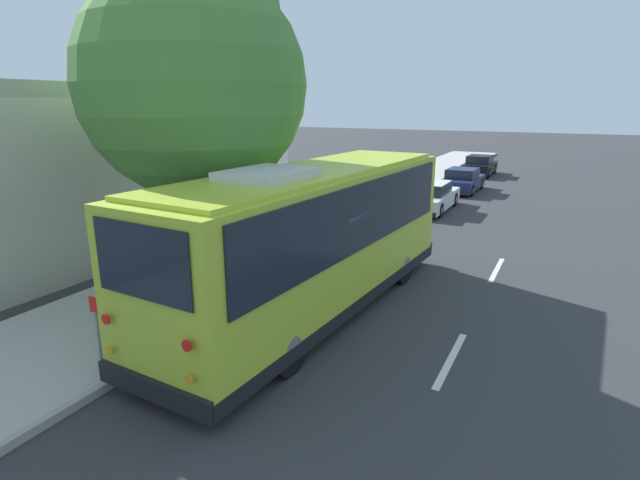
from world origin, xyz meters
TOP-DOWN VIEW (x-y plane):
  - ground_plane at (0.00, 0.00)m, footprint 160.00×160.00m
  - sidewalk_slab at (0.00, 3.72)m, footprint 80.00×4.00m
  - curb_strip at (0.00, 1.64)m, footprint 80.00×0.14m
  - shuttle_bus at (-0.48, 0.02)m, footprint 9.96×3.09m
  - parked_sedan_white at (12.16, 0.61)m, footprint 4.58×1.82m
  - parked_sedan_navy at (17.83, 0.33)m, footprint 4.19×1.87m
  - parked_sedan_black at (24.96, 0.63)m, footprint 4.16×1.84m
  - street_tree at (-0.63, 3.04)m, footprint 5.30×5.30m
  - sign_post_near at (-4.94, 1.94)m, footprint 0.06×0.22m
  - sign_post_far at (-3.20, 1.94)m, footprint 0.06×0.22m
  - fire_hydrant at (6.46, 2.16)m, footprint 0.22×0.22m
  - lane_stripe_mid at (-1.38, -3.42)m, footprint 2.40×0.14m
  - lane_stripe_ahead at (4.62, -3.42)m, footprint 2.40×0.14m

SIDE VIEW (x-z plane):
  - ground_plane at x=0.00m, z-range 0.00..0.00m
  - lane_stripe_mid at x=-1.38m, z-range 0.00..0.01m
  - lane_stripe_ahead at x=4.62m, z-range 0.00..0.01m
  - sidewalk_slab at x=0.00m, z-range 0.00..0.15m
  - curb_strip at x=0.00m, z-range 0.00..0.15m
  - fire_hydrant at x=6.46m, z-range 0.15..0.96m
  - parked_sedan_navy at x=17.83m, z-range -0.05..1.23m
  - parked_sedan_white at x=12.16m, z-range -0.05..1.25m
  - parked_sedan_black at x=24.96m, z-range -0.05..1.28m
  - sign_post_near at x=-4.94m, z-range 0.17..1.62m
  - sign_post_far at x=-3.20m, z-range 0.17..1.78m
  - shuttle_bus at x=-0.48m, z-range 0.13..3.68m
  - street_tree at x=-0.63m, z-range 1.30..9.78m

